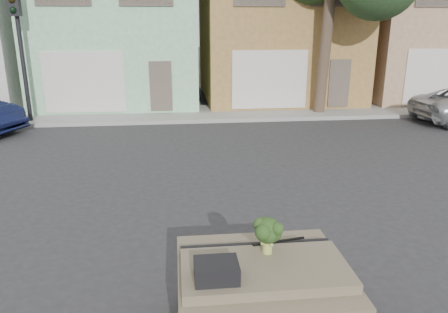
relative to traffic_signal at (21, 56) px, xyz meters
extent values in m
plane|color=#303033|center=(6.50, -9.50, -2.55)|extent=(120.00, 120.00, 0.00)
cube|color=gray|center=(6.50, 1.00, -2.47)|extent=(40.00, 3.00, 0.15)
cube|color=#95CFA0|center=(3.00, 5.00, 1.23)|extent=(7.20, 8.20, 7.55)
cube|color=olive|center=(10.50, 5.00, 1.23)|extent=(7.20, 8.20, 7.55)
cube|color=tan|center=(18.00, 5.00, 1.23)|extent=(7.20, 8.20, 7.55)
cube|color=black|center=(0.00, 0.00, 0.00)|extent=(0.40, 0.40, 5.10)
cube|color=#243D1E|center=(11.50, 0.30, 1.70)|extent=(4.40, 4.00, 8.50)
cube|color=#6C604B|center=(6.50, -12.50, -1.99)|extent=(2.00, 1.80, 1.12)
cube|color=black|center=(5.92, -12.85, -1.33)|extent=(0.48, 0.38, 0.20)
cube|color=black|center=(6.78, -12.12, -1.42)|extent=(0.69, 0.15, 0.02)
cube|color=#1F3715|center=(6.58, -12.36, -1.20)|extent=(0.47, 0.47, 0.47)
camera|label=1|loc=(5.55, -16.96, 1.25)|focal=35.00mm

